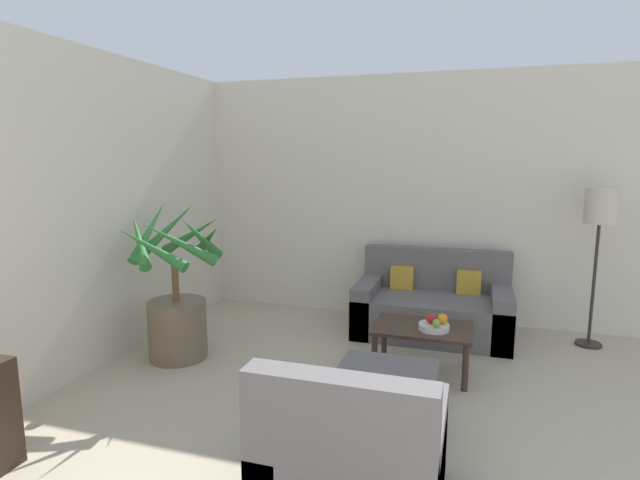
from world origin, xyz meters
TOP-DOWN VIEW (x-y plane):
  - wall_back at (0.00, 6.07)m, footprint 8.40×0.06m
  - potted_palm at (-2.85, 4.22)m, footprint 0.94×0.94m
  - sofa_loveseat at (-0.70, 5.55)m, footprint 1.53×0.87m
  - floor_lamp at (0.78, 5.66)m, footprint 0.28×0.28m
  - coffee_table at (-0.70, 4.53)m, footprint 0.81×0.55m
  - fruit_bowl at (-0.61, 4.47)m, footprint 0.25×0.25m
  - apple_red at (-0.64, 4.48)m, footprint 0.08×0.08m
  - apple_green at (-0.59, 4.39)m, footprint 0.07×0.07m
  - orange_fruit at (-0.54, 4.50)m, footprint 0.08×0.08m
  - armchair at (-0.86, 2.76)m, footprint 0.88×0.88m
  - ottoman at (-0.85, 3.65)m, footprint 0.66×0.51m

SIDE VIEW (x-z plane):
  - ottoman at x=-0.85m, z-range 0.00..0.40m
  - sofa_loveseat at x=-0.70m, z-range -0.15..0.70m
  - armchair at x=-0.86m, z-range -0.15..0.71m
  - coffee_table at x=-0.70m, z-range 0.14..0.56m
  - fruit_bowl at x=-0.61m, z-range 0.41..0.46m
  - apple_green at x=-0.59m, z-range 0.46..0.53m
  - potted_palm at x=-2.85m, z-range -0.21..1.21m
  - apple_red at x=-0.64m, z-range 0.46..0.54m
  - orange_fruit at x=-0.54m, z-range 0.46..0.55m
  - floor_lamp at x=0.78m, z-range 0.50..2.03m
  - wall_back at x=0.00m, z-range 0.00..2.70m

